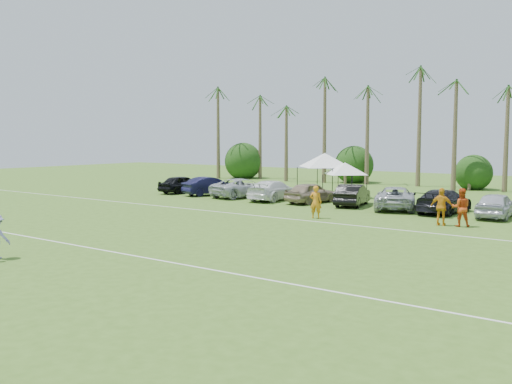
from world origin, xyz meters
The scene contains 27 objects.
ground centered at (0.00, 0.00, 0.00)m, with size 120.00×120.00×0.00m, color #3F661E.
field_lines centered at (0.00, 8.00, 0.01)m, with size 80.00×12.10×0.01m.
palm_tree_0 centered at (-22.00, 38.00, 7.48)m, with size 2.40×2.40×8.90m.
palm_tree_1 centered at (-17.00, 38.00, 8.35)m, with size 2.40×2.40×9.90m.
palm_tree_2 centered at (-12.00, 38.00, 9.21)m, with size 2.40×2.40×10.90m.
palm_tree_3 centered at (-8.00, 38.00, 10.06)m, with size 2.40×2.40×11.90m.
palm_tree_4 centered at (-4.00, 38.00, 7.48)m, with size 2.40×2.40×8.90m.
palm_tree_5 centered at (0.00, 38.00, 8.35)m, with size 2.40×2.40×9.90m.
palm_tree_6 centered at (4.00, 38.00, 9.21)m, with size 2.40×2.40×10.90m.
palm_tree_7 centered at (8.00, 38.00, 10.06)m, with size 2.40×2.40×11.90m.
bush_tree_0 centered at (-19.00, 39.00, 1.80)m, with size 4.00×4.00×4.00m.
bush_tree_1 centered at (-6.00, 39.00, 1.80)m, with size 4.00×4.00×4.00m.
bush_tree_2 centered at (6.00, 39.00, 1.80)m, with size 4.00×4.00×4.00m.
sideline_player_a centered at (3.97, 15.14, 0.93)m, with size 0.68×0.45×1.86m, color orange.
sideline_player_b centered at (11.52, 16.94, 0.99)m, with size 0.96×0.75×1.98m, color #CE4716.
sideline_player_c centered at (10.62, 16.68, 0.98)m, with size 1.15×0.48×1.97m, color orange.
canopy_tent_left centered at (-2.18, 27.06, 3.34)m, with size 4.82×4.82×3.91m.
canopy_tent_right centered at (0.05, 26.25, 2.67)m, with size 3.85×3.85×3.12m.
parked_car_0 centered at (-12.53, 21.56, 0.73)m, with size 1.72×4.28×1.46m, color black.
parked_car_1 centered at (-9.44, 21.52, 0.73)m, with size 1.54×4.42×1.46m, color #121233.
parked_car_2 centered at (-6.35, 21.77, 0.73)m, with size 2.42×5.24×1.46m, color #B7BABF.
parked_car_3 centered at (-3.26, 21.41, 0.73)m, with size 2.04×5.02×1.46m, color white.
parked_car_4 centered at (-0.17, 21.54, 0.73)m, with size 1.72×4.28×1.46m, color tan.
parked_car_5 centered at (2.92, 21.82, 0.73)m, with size 1.54×4.42×1.46m, color black.
parked_car_6 centered at (6.01, 21.68, 0.73)m, with size 2.42×5.24×1.46m, color #A9AEB3.
parked_car_7 centered at (9.10, 21.70, 0.73)m, with size 2.04×5.02×1.46m, color black.
parked_car_8 centered at (12.19, 21.41, 0.73)m, with size 1.72×4.28×1.46m, color silver.
Camera 1 is at (20.21, -12.73, 4.57)m, focal length 40.00 mm.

